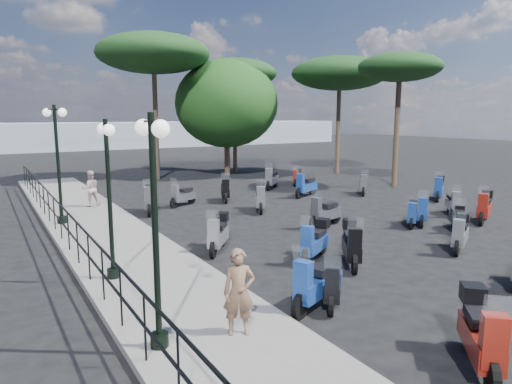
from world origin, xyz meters
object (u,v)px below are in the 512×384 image
lamp_post_1 (109,189)px  scooter_10 (182,196)px  scooter_26 (363,184)px  pedestrian_far (90,189)px  scooter_15 (272,179)px  scooter_21 (297,177)px  lamp_post_0 (155,218)px  scooter_4 (150,200)px  scooter_17 (460,234)px  scooter_12 (423,212)px  scooter_13 (412,214)px  scooter_8 (325,213)px  scooter_1 (316,285)px  pine_2 (153,54)px  pine_1 (340,74)px  pine_0 (234,74)px  scooter_6 (352,245)px  pine_3 (400,68)px  woman (239,292)px  broadleaf_tree (227,104)px  scooter_3 (218,234)px  lamp_post_2 (58,157)px  scooter_14 (225,191)px  scooter_18 (457,219)px  scooter_25 (439,188)px  scooter_0 (481,336)px  scooter_9 (260,198)px  scooter_2 (333,286)px  scooter_7 (315,242)px  scooter_19 (453,204)px  scooter_20 (306,186)px

lamp_post_1 → scooter_10: 9.38m
scooter_26 → pedestrian_far: bearing=28.9°
scooter_15 → scooter_21: bearing=-121.9°
lamp_post_0 → scooter_21: size_ratio=3.20×
scooter_4 → scooter_17: bearing=143.3°
scooter_12 → scooter_13: (-0.49, 0.06, -0.03)m
scooter_8 → scooter_26: (5.91, 4.18, 0.01)m
scooter_1 → pine_2: pine_2 is taller
scooter_13 → scooter_26: (3.18, 5.69, 0.06)m
pine_1 → pine_0: bearing=143.7°
scooter_6 → pine_3: (11.10, 8.60, 5.76)m
scooter_12 → pine_3: pine_3 is taller
scooter_4 → woman: bearing=100.7°
woman → broadleaf_tree: (10.21, 19.92, 3.68)m
scooter_3 → pine_3: 15.79m
lamp_post_2 → pine_2: pine_2 is taller
scooter_10 → scooter_14: (2.07, 0.00, 0.04)m
scooter_1 → scooter_18: scooter_1 is taller
scooter_13 → pine_1: 15.97m
scooter_14 → scooter_25: size_ratio=1.03×
pedestrian_far → pine_1: 18.04m
scooter_0 → scooter_14: scooter_0 is taller
scooter_0 → scooter_14: 14.74m
lamp_post_0 → scooter_8: (7.91, 5.35, -1.82)m
scooter_18 → scooter_25: (4.38, 4.03, 0.12)m
scooter_9 → broadleaf_tree: (4.20, 10.89, 4.05)m
scooter_0 → pine_0: pine_0 is taller
pine_0 → scooter_10: bearing=-129.6°
scooter_13 → pine_2: (-3.67, 16.24, 6.99)m
lamp_post_2 → scooter_2: 10.91m
scooter_3 → scooter_13: 7.29m
broadleaf_tree → scooter_7: bearing=-110.2°
scooter_19 → scooter_14: bearing=-6.1°
scooter_6 → pine_2: (1.15, 18.34, 6.89)m
pine_1 → woman: bearing=-135.2°
scooter_7 → pine_1: 19.91m
scooter_6 → scooter_10: (-0.76, 9.68, -0.10)m
scooter_14 → scooter_20: (3.87, -0.95, 0.03)m
scooter_9 → scooter_17: bearing=134.5°
scooter_25 → scooter_15: bearing=2.7°
scooter_0 → scooter_2: bearing=-39.9°
lamp_post_1 → scooter_9: lamp_post_1 is taller
scooter_7 → scooter_8: size_ratio=0.87×
scooter_20 → pedestrian_far: bearing=53.6°
scooter_8 → scooter_9: bearing=-5.4°
scooter_14 → lamp_post_2: bearing=35.1°
scooter_4 → scooter_10: scooter_4 is taller
woman → scooter_4: (2.05, 10.98, -0.35)m
scooter_14 → scooter_20: bearing=-169.4°
scooter_1 → scooter_9: 9.52m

